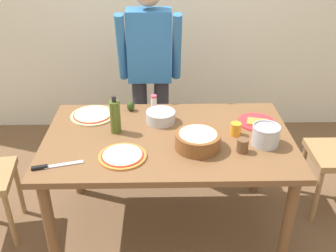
{
  "coord_description": "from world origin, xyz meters",
  "views": [
    {
      "loc": [
        -0.04,
        -2.15,
        2.04
      ],
      "look_at": [
        0.0,
        0.05,
        0.81
      ],
      "focal_mm": 41.46,
      "sensor_mm": 36.0,
      "label": 1
    }
  ],
  "objects": [
    {
      "name": "avocado",
      "position": [
        -0.26,
        0.38,
        0.8
      ],
      "size": [
        0.06,
        0.06,
        0.07
      ],
      "primitive_type": "ellipsoid",
      "color": "#2D4219",
      "rests_on": "dining_table"
    },
    {
      "name": "popcorn_bowl",
      "position": [
        0.18,
        -0.14,
        0.82
      ],
      "size": [
        0.28,
        0.28,
        0.11
      ],
      "color": "brown",
      "rests_on": "dining_table"
    },
    {
      "name": "mixing_bowl_steel",
      "position": [
        -0.05,
        0.2,
        0.8
      ],
      "size": [
        0.2,
        0.2,
        0.08
      ],
      "color": "#B7B7BC",
      "rests_on": "dining_table"
    },
    {
      "name": "cup_small_brown",
      "position": [
        0.44,
        -0.19,
        0.8
      ],
      "size": [
        0.07,
        0.07,
        0.08
      ],
      "primitive_type": "cylinder",
      "color": "brown",
      "rests_on": "dining_table"
    },
    {
      "name": "wall_back",
      "position": [
        0.0,
        1.6,
        1.3
      ],
      "size": [
        5.6,
        0.1,
        2.6
      ],
      "primitive_type": "cube",
      "color": "silver",
      "rests_on": "ground"
    },
    {
      "name": "olive_oil_bottle",
      "position": [
        -0.34,
        0.07,
        0.87
      ],
      "size": [
        0.07,
        0.07,
        0.26
      ],
      "color": "#47561E",
      "rests_on": "dining_table"
    },
    {
      "name": "chef_knife",
      "position": [
        -0.67,
        -0.33,
        0.77
      ],
      "size": [
        0.29,
        0.1,
        0.02
      ],
      "color": "silver",
      "rests_on": "dining_table"
    },
    {
      "name": "ground",
      "position": [
        0.0,
        0.0,
        0.0
      ],
      "size": [
        8.0,
        8.0,
        0.0
      ],
      "primitive_type": "plane",
      "color": "brown"
    },
    {
      "name": "cup_orange",
      "position": [
        0.44,
        0.01,
        0.8
      ],
      "size": [
        0.07,
        0.07,
        0.08
      ],
      "primitive_type": "cylinder",
      "color": "orange",
      "rests_on": "dining_table"
    },
    {
      "name": "person_cook",
      "position": [
        -0.13,
        0.76,
        0.94
      ],
      "size": [
        0.49,
        0.25,
        1.62
      ],
      "color": "#2D2D38",
      "rests_on": "ground"
    },
    {
      "name": "steel_pot",
      "position": [
        0.6,
        -0.1,
        0.83
      ],
      "size": [
        0.17,
        0.17,
        0.13
      ],
      "color": "#B7B7BC",
      "rests_on": "dining_table"
    },
    {
      "name": "dining_table",
      "position": [
        0.0,
        0.0,
        0.67
      ],
      "size": [
        1.6,
        0.96,
        0.76
      ],
      "color": "brown",
      "rests_on": "ground"
    },
    {
      "name": "pizza_raw_on_board",
      "position": [
        -0.53,
        0.29,
        0.77
      ],
      "size": [
        0.31,
        0.31,
        0.02
      ],
      "color": "beige",
      "rests_on": "dining_table"
    },
    {
      "name": "pizza_cooked_on_tray",
      "position": [
        -0.27,
        -0.23,
        0.77
      ],
      "size": [
        0.29,
        0.29,
        0.02
      ],
      "color": "#C67A33",
      "rests_on": "dining_table"
    },
    {
      "name": "plate_with_slice",
      "position": [
        0.61,
        0.17,
        0.77
      ],
      "size": [
        0.26,
        0.26,
        0.02
      ],
      "color": "red",
      "rests_on": "dining_table"
    },
    {
      "name": "salt_shaker",
      "position": [
        -0.1,
        0.41,
        0.81
      ],
      "size": [
        0.04,
        0.04,
        0.11
      ],
      "color": "white",
      "rests_on": "dining_table"
    }
  ]
}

